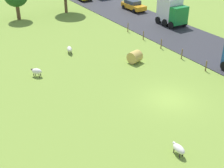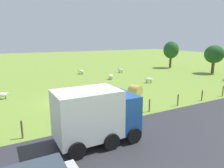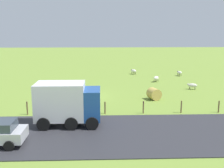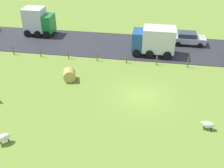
# 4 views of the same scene
# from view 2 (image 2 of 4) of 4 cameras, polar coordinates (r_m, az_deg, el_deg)

# --- Properties ---
(ground_plane) EXTENTS (160.00, 160.00, 0.00)m
(ground_plane) POSITION_cam_2_polar(r_m,az_deg,el_deg) (21.32, -13.04, -4.73)
(ground_plane) COLOR olive
(road_strip) EXTENTS (8.00, 80.00, 0.06)m
(road_strip) POSITION_cam_2_polar(r_m,az_deg,el_deg) (11.85, 2.76, -18.77)
(road_strip) COLOR #2D2D33
(road_strip) RESTS_ON ground_plane
(sheep_0) EXTENTS (0.83, 1.27, 0.74)m
(sheep_0) POSITION_cam_2_polar(r_m,az_deg,el_deg) (29.79, 10.12, 1.23)
(sheep_0) COLOR silver
(sheep_0) RESTS_ON ground_plane
(sheep_1) EXTENTS (0.52, 1.09, 0.71)m
(sheep_1) POSITION_cam_2_polar(r_m,az_deg,el_deg) (24.29, -27.97, -2.65)
(sheep_1) COLOR silver
(sheep_1) RESTS_ON ground_plane
(sheep_2) EXTENTS (1.09, 1.10, 0.81)m
(sheep_2) POSITION_cam_2_polar(r_m,az_deg,el_deg) (31.89, -0.38, 2.23)
(sheep_2) COLOR silver
(sheep_2) RESTS_ON ground_plane
(sheep_3) EXTENTS (1.27, 1.06, 0.80)m
(sheep_3) POSITION_cam_2_polar(r_m,az_deg,el_deg) (36.94, -8.62, 3.49)
(sheep_3) COLOR white
(sheep_3) RESTS_ON ground_plane
(sheep_4) EXTENTS (1.21, 0.77, 0.78)m
(sheep_4) POSITION_cam_2_polar(r_m,az_deg,el_deg) (38.19, 2.36, 3.93)
(sheep_4) COLOR white
(sheep_4) RESTS_ON ground_plane
(hay_bale_0) EXTENTS (1.51, 1.52, 1.21)m
(hay_bale_0) POSITION_cam_2_polar(r_m,az_deg,el_deg) (22.76, 6.47, -1.81)
(hay_bale_0) COLOR tan
(hay_bale_0) RESTS_ON ground_plane
(tree_0) EXTENTS (3.36, 3.36, 5.07)m
(tree_0) POSITION_cam_2_polar(r_m,az_deg,el_deg) (41.54, 26.39, 7.35)
(tree_0) COLOR brown
(tree_0) RESTS_ON ground_plane
(tree_1) EXTENTS (3.21, 3.21, 5.63)m
(tree_1) POSITION_cam_2_polar(r_m,az_deg,el_deg) (46.48, 16.01, 8.99)
(tree_1) COLOR brown
(tree_1) RESTS_ON ground_plane
(fence_post_0) EXTENTS (0.12, 0.12, 1.18)m
(fence_post_0) POSITION_cam_2_polar(r_m,az_deg,el_deg) (14.40, -23.63, -11.45)
(fence_post_0) COLOR brown
(fence_post_0) RESTS_ON ground_plane
(fence_post_1) EXTENTS (0.12, 0.12, 1.17)m
(fence_post_1) POSITION_cam_2_polar(r_m,az_deg,el_deg) (14.99, -10.53, -9.68)
(fence_post_1) COLOR brown
(fence_post_1) RESTS_ON ground_plane
(fence_post_2) EXTENTS (0.12, 0.12, 1.09)m
(fence_post_2) POSITION_cam_2_polar(r_m,az_deg,el_deg) (16.27, 0.92, -7.80)
(fence_post_2) COLOR brown
(fence_post_2) RESTS_ON ground_plane
(fence_post_3) EXTENTS (0.12, 0.12, 1.11)m
(fence_post_3) POSITION_cam_2_polar(r_m,az_deg,el_deg) (18.09, 10.30, -5.86)
(fence_post_3) COLOR brown
(fence_post_3) RESTS_ON ground_plane
(fence_post_4) EXTENTS (0.12, 0.12, 1.11)m
(fence_post_4) POSITION_cam_2_polar(r_m,az_deg,el_deg) (20.31, 17.75, -4.23)
(fence_post_4) COLOR brown
(fence_post_4) RESTS_ON ground_plane
(fence_post_5) EXTENTS (0.12, 0.12, 1.08)m
(fence_post_5) POSITION_cam_2_polar(r_m,az_deg,el_deg) (22.83, 23.62, -2.93)
(fence_post_5) COLOR brown
(fence_post_5) RESTS_ON ground_plane
(fence_post_6) EXTENTS (0.12, 0.12, 1.16)m
(fence_post_6) POSITION_cam_2_polar(r_m,az_deg,el_deg) (25.52, 28.29, -1.74)
(fence_post_6) COLOR brown
(fence_post_6) RESTS_ON ground_plane
(truck_1) EXTENTS (2.76, 4.87, 3.27)m
(truck_1) POSITION_cam_2_polar(r_m,az_deg,el_deg) (12.30, -4.57, -8.33)
(truck_1) COLOR #1E4C99
(truck_1) RESTS_ON road_strip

